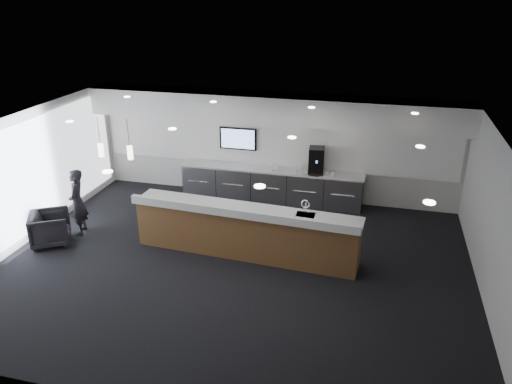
% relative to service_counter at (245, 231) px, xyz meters
% --- Properties ---
extents(ground, '(10.00, 10.00, 0.00)m').
position_rel_service_counter_xyz_m(ground, '(-0.11, -0.58, -0.58)').
color(ground, black).
rests_on(ground, ground).
extents(ceiling, '(10.00, 8.00, 0.02)m').
position_rel_service_counter_xyz_m(ceiling, '(-0.11, -0.58, 2.42)').
color(ceiling, black).
rests_on(ceiling, back_wall).
extents(back_wall, '(10.00, 0.02, 3.00)m').
position_rel_service_counter_xyz_m(back_wall, '(-0.11, 3.42, 0.92)').
color(back_wall, silver).
rests_on(back_wall, ground).
extents(left_wall, '(0.02, 8.00, 3.00)m').
position_rel_service_counter_xyz_m(left_wall, '(-5.11, -0.58, 0.92)').
color(left_wall, silver).
rests_on(left_wall, ground).
extents(right_wall, '(0.02, 8.00, 3.00)m').
position_rel_service_counter_xyz_m(right_wall, '(4.89, -0.58, 0.92)').
color(right_wall, silver).
rests_on(right_wall, ground).
extents(soffit_bulkhead, '(10.00, 0.90, 0.70)m').
position_rel_service_counter_xyz_m(soffit_bulkhead, '(-0.11, 2.97, 2.07)').
color(soffit_bulkhead, white).
rests_on(soffit_bulkhead, back_wall).
extents(alcove_panel, '(9.80, 0.06, 1.40)m').
position_rel_service_counter_xyz_m(alcove_panel, '(-0.11, 3.39, 1.02)').
color(alcove_panel, white).
rests_on(alcove_panel, back_wall).
extents(window_blinds_wall, '(0.04, 7.36, 2.55)m').
position_rel_service_counter_xyz_m(window_blinds_wall, '(-5.07, -0.58, 0.92)').
color(window_blinds_wall, '#A7B3C8').
rests_on(window_blinds_wall, left_wall).
extents(back_credenza, '(5.06, 0.66, 0.95)m').
position_rel_service_counter_xyz_m(back_credenza, '(-0.11, 3.06, -0.10)').
color(back_credenza, gray).
rests_on(back_credenza, ground).
extents(wall_tv, '(1.05, 0.08, 0.62)m').
position_rel_service_counter_xyz_m(wall_tv, '(-1.11, 3.32, 1.07)').
color(wall_tv, black).
rests_on(wall_tv, back_wall).
extents(pendant_left, '(0.12, 0.12, 0.30)m').
position_rel_service_counter_xyz_m(pendant_left, '(-2.51, 0.22, 1.67)').
color(pendant_left, '#FFF1C6').
rests_on(pendant_left, ceiling).
extents(pendant_right, '(0.12, 0.12, 0.30)m').
position_rel_service_counter_xyz_m(pendant_right, '(-3.21, 0.22, 1.67)').
color(pendant_right, '#FFF1C6').
rests_on(pendant_right, ceiling).
extents(ceiling_can_lights, '(7.00, 5.00, 0.02)m').
position_rel_service_counter_xyz_m(ceiling_can_lights, '(-0.11, -0.58, 2.39)').
color(ceiling_can_lights, white).
rests_on(ceiling_can_lights, ceiling).
extents(service_counter, '(5.12, 1.18, 1.49)m').
position_rel_service_counter_xyz_m(service_counter, '(0.00, 0.00, 0.00)').
color(service_counter, brown).
rests_on(service_counter, ground).
extents(coffee_machine, '(0.44, 0.55, 0.70)m').
position_rel_service_counter_xyz_m(coffee_machine, '(1.12, 3.03, 0.72)').
color(coffee_machine, black).
rests_on(coffee_machine, back_credenza).
extents(info_sign_left, '(0.15, 0.05, 0.21)m').
position_rel_service_counter_xyz_m(info_sign_left, '(0.02, 2.94, 0.48)').
color(info_sign_left, silver).
rests_on(info_sign_left, back_credenza).
extents(info_sign_right, '(0.19, 0.04, 0.25)m').
position_rel_service_counter_xyz_m(info_sign_right, '(0.86, 2.92, 0.50)').
color(info_sign_right, silver).
rests_on(info_sign_right, back_credenza).
extents(armchair, '(1.16, 1.15, 0.78)m').
position_rel_service_counter_xyz_m(armchair, '(-4.51, -0.63, -0.19)').
color(armchair, black).
rests_on(armchair, ground).
extents(lounge_guest, '(0.55, 0.68, 1.62)m').
position_rel_service_counter_xyz_m(lounge_guest, '(-4.15, 0.02, 0.24)').
color(lounge_guest, black).
rests_on(lounge_guest, ground).
extents(cup_0, '(0.10, 0.10, 0.09)m').
position_rel_service_counter_xyz_m(cup_0, '(1.59, 2.92, 0.42)').
color(cup_0, white).
rests_on(cup_0, back_credenza).
extents(cup_1, '(0.14, 0.14, 0.09)m').
position_rel_service_counter_xyz_m(cup_1, '(1.45, 2.92, 0.42)').
color(cup_1, white).
rests_on(cup_1, back_credenza).
extents(cup_2, '(0.12, 0.12, 0.09)m').
position_rel_service_counter_xyz_m(cup_2, '(1.31, 2.92, 0.42)').
color(cup_2, white).
rests_on(cup_2, back_credenza).
extents(cup_3, '(0.12, 0.12, 0.09)m').
position_rel_service_counter_xyz_m(cup_3, '(1.17, 2.92, 0.42)').
color(cup_3, white).
rests_on(cup_3, back_credenza).
extents(cup_4, '(0.13, 0.13, 0.09)m').
position_rel_service_counter_xyz_m(cup_4, '(1.03, 2.92, 0.42)').
color(cup_4, white).
rests_on(cup_4, back_credenza).
extents(cup_5, '(0.10, 0.10, 0.09)m').
position_rel_service_counter_xyz_m(cup_5, '(0.89, 2.92, 0.42)').
color(cup_5, white).
rests_on(cup_5, back_credenza).
extents(cup_6, '(0.14, 0.14, 0.09)m').
position_rel_service_counter_xyz_m(cup_6, '(0.75, 2.92, 0.42)').
color(cup_6, white).
rests_on(cup_6, back_credenza).
extents(cup_7, '(0.11, 0.11, 0.09)m').
position_rel_service_counter_xyz_m(cup_7, '(0.61, 2.92, 0.42)').
color(cup_7, white).
rests_on(cup_7, back_credenza).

